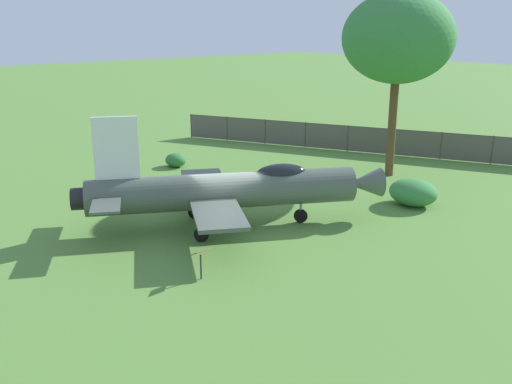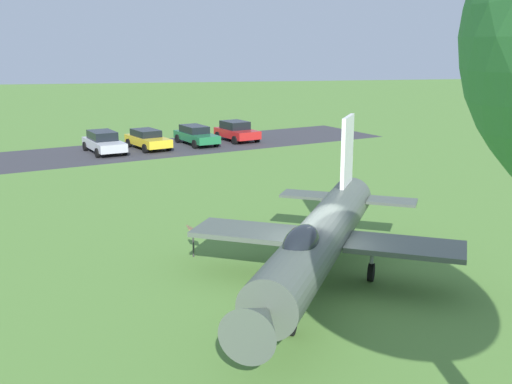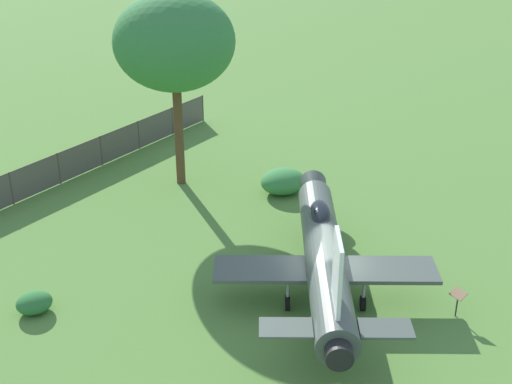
% 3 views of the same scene
% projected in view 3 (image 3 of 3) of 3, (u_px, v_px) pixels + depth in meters
% --- Properties ---
extents(ground_plane, '(200.00, 200.00, 0.00)m').
position_uv_depth(ground_plane, '(323.00, 293.00, 28.42)').
color(ground_plane, '#568438').
extents(display_jet, '(12.50, 8.80, 4.98)m').
position_uv_depth(display_jet, '(324.00, 252.00, 28.00)').
color(display_jet, '#4C564C').
rests_on(display_jet, ground_plane).
extents(shade_tree, '(6.08, 6.10, 10.18)m').
position_uv_depth(shade_tree, '(174.00, 42.00, 34.74)').
color(shade_tree, brown).
rests_on(shade_tree, ground_plane).
extents(perimeter_fence, '(11.22, 21.87, 1.79)m').
position_uv_depth(perimeter_fence, '(59.00, 168.00, 37.53)').
color(perimeter_fence, '#4C4238').
rests_on(perimeter_fence, ground_plane).
extents(shrub_near_fence, '(1.21, 1.39, 0.82)m').
position_uv_depth(shrub_near_fence, '(34.00, 303.00, 27.09)').
color(shrub_near_fence, '#2D7033').
rests_on(shrub_near_fence, ground_plane).
extents(shrub_by_tree, '(2.09, 2.41, 1.28)m').
position_uv_depth(shrub_by_tree, '(283.00, 181.00, 36.67)').
color(shrub_by_tree, '#387F3D').
rests_on(shrub_by_tree, ground_plane).
extents(info_plaque, '(0.63, 0.44, 1.14)m').
position_uv_depth(info_plaque, '(458.00, 297.00, 26.63)').
color(info_plaque, '#333333').
rests_on(info_plaque, ground_plane).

